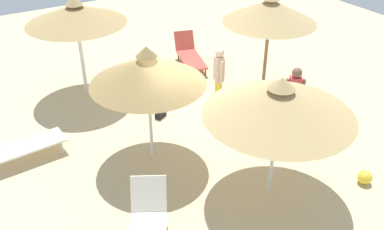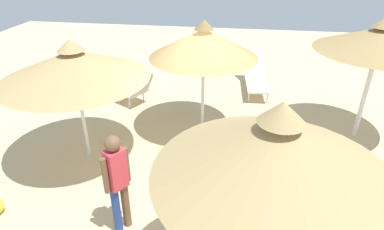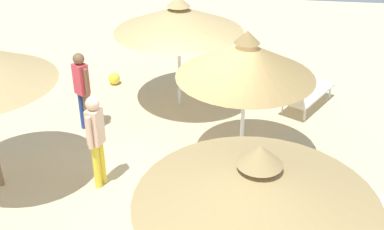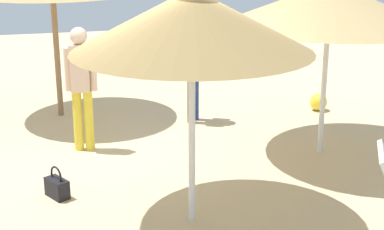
{
  "view_description": "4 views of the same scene",
  "coord_description": "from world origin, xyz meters",
  "px_view_note": "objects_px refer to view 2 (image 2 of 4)",
  "views": [
    {
      "loc": [
        4.38,
        7.56,
        6.03
      ],
      "look_at": [
        0.25,
        0.74,
        1.11
      ],
      "focal_mm": 40.07,
      "sensor_mm": 36.0,
      "label": 1
    },
    {
      "loc": [
        -6.0,
        -0.55,
        4.18
      ],
      "look_at": [
        -0.16,
        0.34,
        1.02
      ],
      "focal_mm": 30.35,
      "sensor_mm": 36.0,
      "label": 2
    },
    {
      "loc": [
        1.21,
        -7.61,
        5.47
      ],
      "look_at": [
        0.07,
        0.49,
        0.91
      ],
      "focal_mm": 45.74,
      "sensor_mm": 36.0,
      "label": 3
    },
    {
      "loc": [
        6.64,
        -1.17,
        3.04
      ],
      "look_at": [
        -0.29,
        0.61,
        0.78
      ],
      "focal_mm": 54.47,
      "sensor_mm": 36.0,
      "label": 4
    }
  ],
  "objects_px": {
    "lounge_chair_center": "(126,87)",
    "parasol_umbrella_far_right": "(204,43)",
    "parasol_umbrella_edge": "(277,149)",
    "person_standing_back": "(117,178)",
    "parasol_umbrella_near_left": "(380,39)",
    "handbag": "(261,150)",
    "parasol_umbrella_front": "(74,65)",
    "person_standing_far_right": "(242,155)",
    "lounge_chair_near_right": "(256,76)"
  },
  "relations": [
    {
      "from": "parasol_umbrella_far_right",
      "to": "handbag",
      "type": "xyz_separation_m",
      "value": [
        -0.96,
        -1.42,
        -2.07
      ]
    },
    {
      "from": "parasol_umbrella_far_right",
      "to": "parasol_umbrella_front",
      "type": "relative_size",
      "value": 0.95
    },
    {
      "from": "parasol_umbrella_front",
      "to": "person_standing_far_right",
      "type": "xyz_separation_m",
      "value": [
        -0.92,
        -3.28,
        -1.09
      ]
    },
    {
      "from": "parasol_umbrella_far_right",
      "to": "lounge_chair_near_right",
      "type": "xyz_separation_m",
      "value": [
        2.79,
        -1.35,
        -1.76
      ]
    },
    {
      "from": "parasol_umbrella_front",
      "to": "lounge_chair_center",
      "type": "relative_size",
      "value": 1.43
    },
    {
      "from": "parasol_umbrella_far_right",
      "to": "person_standing_back",
      "type": "distance_m",
      "value": 3.69
    },
    {
      "from": "parasol_umbrella_near_left",
      "to": "person_standing_far_right",
      "type": "bearing_deg",
      "value": 135.11
    },
    {
      "from": "parasol_umbrella_edge",
      "to": "person_standing_back",
      "type": "xyz_separation_m",
      "value": [
        0.89,
        2.13,
        -1.35
      ]
    },
    {
      "from": "lounge_chair_near_right",
      "to": "lounge_chair_center",
      "type": "height_order",
      "value": "lounge_chair_near_right"
    },
    {
      "from": "person_standing_far_right",
      "to": "person_standing_back",
      "type": "bearing_deg",
      "value": 115.86
    },
    {
      "from": "person_standing_far_right",
      "to": "handbag",
      "type": "relative_size",
      "value": 4.53
    },
    {
      "from": "lounge_chair_near_right",
      "to": "person_standing_back",
      "type": "distance_m",
      "value": 6.6
    },
    {
      "from": "parasol_umbrella_front",
      "to": "lounge_chair_near_right",
      "type": "relative_size",
      "value": 1.32
    },
    {
      "from": "parasol_umbrella_near_left",
      "to": "lounge_chair_center",
      "type": "height_order",
      "value": "parasol_umbrella_near_left"
    },
    {
      "from": "lounge_chair_center",
      "to": "person_standing_back",
      "type": "distance_m",
      "value": 4.96
    },
    {
      "from": "lounge_chair_near_right",
      "to": "person_standing_back",
      "type": "bearing_deg",
      "value": 160.06
    },
    {
      "from": "handbag",
      "to": "parasol_umbrella_far_right",
      "type": "bearing_deg",
      "value": 55.95
    },
    {
      "from": "lounge_chair_near_right",
      "to": "parasol_umbrella_near_left",
      "type": "bearing_deg",
      "value": -136.78
    },
    {
      "from": "person_standing_back",
      "to": "parasol_umbrella_far_right",
      "type": "bearing_deg",
      "value": -14.68
    },
    {
      "from": "parasol_umbrella_edge",
      "to": "parasol_umbrella_near_left",
      "type": "xyz_separation_m",
      "value": [
        4.56,
        -2.48,
        -0.01
      ]
    },
    {
      "from": "parasol_umbrella_edge",
      "to": "handbag",
      "type": "relative_size",
      "value": 7.34
    },
    {
      "from": "parasol_umbrella_far_right",
      "to": "person_standing_back",
      "type": "relative_size",
      "value": 1.54
    },
    {
      "from": "parasol_umbrella_far_right",
      "to": "handbag",
      "type": "relative_size",
      "value": 6.89
    },
    {
      "from": "lounge_chair_center",
      "to": "parasol_umbrella_far_right",
      "type": "bearing_deg",
      "value": -118.18
    },
    {
      "from": "lounge_chair_near_right",
      "to": "handbag",
      "type": "xyz_separation_m",
      "value": [
        -3.75,
        -0.06,
        -0.31
      ]
    },
    {
      "from": "parasol_umbrella_edge",
      "to": "lounge_chair_center",
      "type": "bearing_deg",
      "value": 33.28
    },
    {
      "from": "person_standing_back",
      "to": "handbag",
      "type": "height_order",
      "value": "person_standing_back"
    },
    {
      "from": "lounge_chair_center",
      "to": "lounge_chair_near_right",
      "type": "bearing_deg",
      "value": -68.3
    },
    {
      "from": "parasol_umbrella_edge",
      "to": "handbag",
      "type": "distance_m",
      "value": 4.01
    },
    {
      "from": "parasol_umbrella_edge",
      "to": "lounge_chair_center",
      "type": "xyz_separation_m",
      "value": [
        5.58,
        3.66,
        -1.94
      ]
    },
    {
      "from": "parasol_umbrella_near_left",
      "to": "lounge_chair_center",
      "type": "bearing_deg",
      "value": 80.57
    },
    {
      "from": "handbag",
      "to": "lounge_chair_center",
      "type": "bearing_deg",
      "value": 59.57
    },
    {
      "from": "parasol_umbrella_far_right",
      "to": "parasol_umbrella_near_left",
      "type": "xyz_separation_m",
      "value": [
        0.27,
        -3.72,
        0.17
      ]
    },
    {
      "from": "lounge_chair_center",
      "to": "parasol_umbrella_edge",
      "type": "bearing_deg",
      "value": -146.72
    },
    {
      "from": "lounge_chair_near_right",
      "to": "person_standing_back",
      "type": "height_order",
      "value": "person_standing_back"
    },
    {
      "from": "parasol_umbrella_far_right",
      "to": "parasol_umbrella_front",
      "type": "height_order",
      "value": "parasol_umbrella_far_right"
    },
    {
      "from": "parasol_umbrella_far_right",
      "to": "person_standing_far_right",
      "type": "relative_size",
      "value": 1.52
    },
    {
      "from": "parasol_umbrella_far_right",
      "to": "person_standing_back",
      "type": "bearing_deg",
      "value": 165.32
    },
    {
      "from": "parasol_umbrella_far_right",
      "to": "lounge_chair_center",
      "type": "relative_size",
      "value": 1.35
    },
    {
      "from": "parasol_umbrella_far_right",
      "to": "parasol_umbrella_front",
      "type": "xyz_separation_m",
      "value": [
        -1.56,
        2.3,
        -0.08
      ]
    },
    {
      "from": "person_standing_far_right",
      "to": "lounge_chair_near_right",
      "type": "bearing_deg",
      "value": -4.13
    },
    {
      "from": "person_standing_back",
      "to": "handbag",
      "type": "relative_size",
      "value": 4.48
    },
    {
      "from": "handbag",
      "to": "parasol_umbrella_edge",
      "type": "bearing_deg",
      "value": 177.04
    },
    {
      "from": "parasol_umbrella_near_left",
      "to": "person_standing_far_right",
      "type": "xyz_separation_m",
      "value": [
        -2.76,
        2.75,
        -1.34
      ]
    },
    {
      "from": "parasol_umbrella_edge",
      "to": "handbag",
      "type": "xyz_separation_m",
      "value": [
        3.32,
        -0.17,
        -2.24
      ]
    },
    {
      "from": "parasol_umbrella_near_left",
      "to": "lounge_chair_near_right",
      "type": "bearing_deg",
      "value": 43.22
    },
    {
      "from": "parasol_umbrella_front",
      "to": "person_standing_back",
      "type": "xyz_separation_m",
      "value": [
        -1.83,
        -1.42,
        -1.1
      ]
    },
    {
      "from": "lounge_chair_center",
      "to": "handbag",
      "type": "xyz_separation_m",
      "value": [
        -2.25,
        -3.83,
        -0.3
      ]
    },
    {
      "from": "parasol_umbrella_near_left",
      "to": "lounge_chair_center",
      "type": "distance_m",
      "value": 6.52
    },
    {
      "from": "person_standing_far_right",
      "to": "parasol_umbrella_front",
      "type": "bearing_deg",
      "value": 74.26
    }
  ]
}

